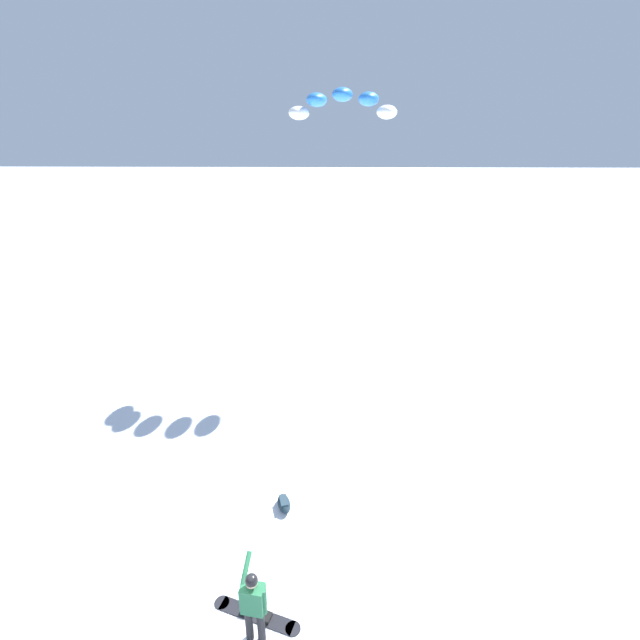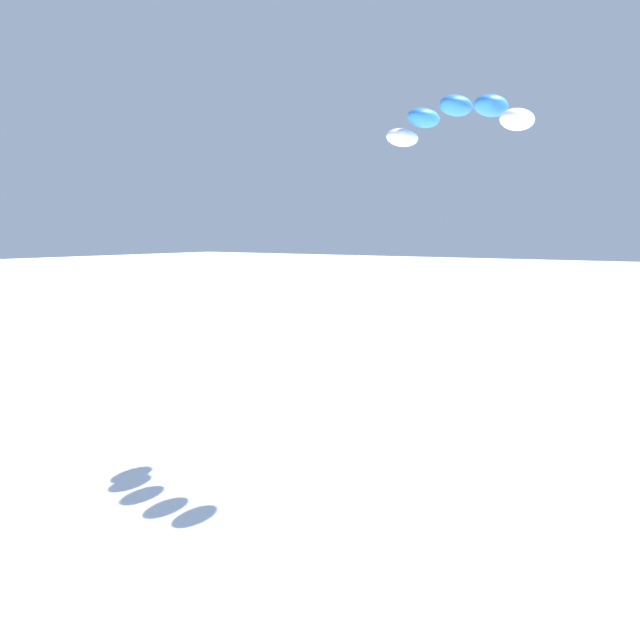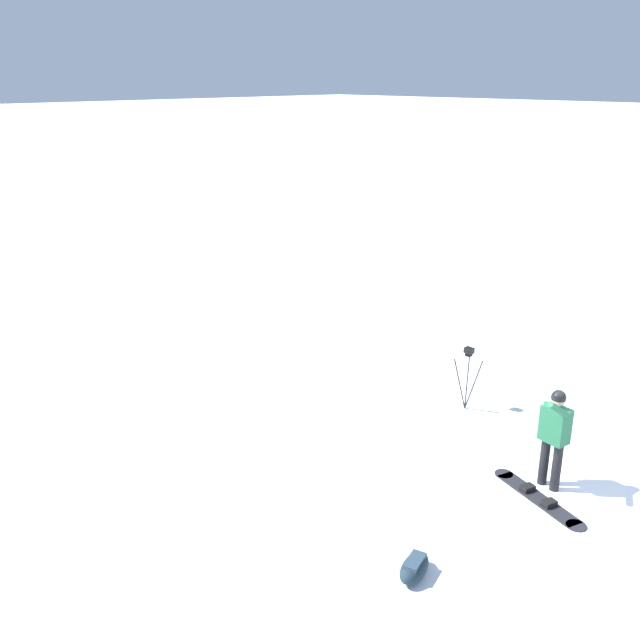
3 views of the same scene
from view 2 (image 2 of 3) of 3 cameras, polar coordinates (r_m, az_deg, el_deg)
The scene contains 1 object.
traction_kite at distance 13.18m, azimuth 15.88°, elevation 22.20°, with size 1.70×3.83×0.99m.
Camera 2 is at (-0.68, -5.81, 6.48)m, focal length 26.80 mm.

